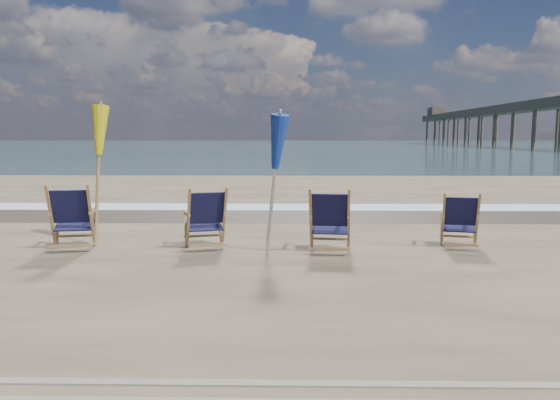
% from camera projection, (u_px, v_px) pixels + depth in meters
% --- Properties ---
extents(ocean, '(400.00, 400.00, 0.00)m').
position_uv_depth(ocean, '(290.00, 144.00, 133.45)').
color(ocean, '#355458').
rests_on(ocean, ground).
extents(surf_foam, '(200.00, 1.40, 0.01)m').
position_uv_depth(surf_foam, '(284.00, 207.00, 14.59)').
color(surf_foam, silver).
rests_on(surf_foam, ground).
extents(wet_sand_strip, '(200.00, 2.60, 0.00)m').
position_uv_depth(wet_sand_strip, '(284.00, 215.00, 13.10)').
color(wet_sand_strip, '#42362A').
rests_on(wet_sand_strip, ground).
extents(beach_chair_0, '(0.86, 0.93, 1.12)m').
position_uv_depth(beach_chair_0, '(91.00, 217.00, 8.98)').
color(beach_chair_0, '#121234').
rests_on(beach_chair_0, ground).
extents(beach_chair_1, '(0.88, 0.94, 1.07)m').
position_uv_depth(beach_chair_1, '(225.00, 218.00, 9.08)').
color(beach_chair_1, '#121234').
rests_on(beach_chair_1, ground).
extents(beach_chair_2, '(0.77, 0.85, 1.08)m').
position_uv_depth(beach_chair_2, '(349.00, 221.00, 8.64)').
color(beach_chair_2, '#121234').
rests_on(beach_chair_2, ground).
extents(beach_chair_3, '(0.76, 0.82, 0.97)m').
position_uv_depth(beach_chair_3, '(477.00, 221.00, 9.00)').
color(beach_chair_3, '#121234').
rests_on(beach_chair_3, ground).
extents(umbrella_yellow, '(0.30, 0.30, 2.40)m').
position_uv_depth(umbrella_yellow, '(96.00, 137.00, 9.33)').
color(umbrella_yellow, olive).
rests_on(umbrella_yellow, ground).
extents(umbrella_blue, '(0.30, 0.30, 2.23)m').
position_uv_depth(umbrella_blue, '(273.00, 147.00, 8.62)').
color(umbrella_blue, '#A5A5AD').
rests_on(umbrella_blue, ground).
extents(fishing_pier, '(4.40, 140.00, 9.30)m').
position_uv_depth(fishing_pier, '(553.00, 117.00, 78.57)').
color(fishing_pier, '#4F433A').
rests_on(fishing_pier, ground).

